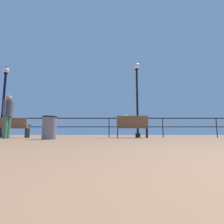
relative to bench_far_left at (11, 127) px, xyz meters
name	(u,v)px	position (x,y,z in m)	size (l,w,h in m)	color
pier_railing	(137,123)	(5.86, 0.72, 0.23)	(18.90, 0.05, 0.99)	black
bench_far_left	(11,127)	(0.00, 0.00, 0.00)	(1.58, 0.74, 0.91)	brown
bench_near_left	(133,126)	(5.59, 0.00, 0.04)	(1.44, 0.66, 1.00)	brown
lamppost_left	(5,98)	(-1.00, 0.90, 1.55)	(0.29, 0.29, 3.81)	black
lamppost_center	(138,92)	(5.98, 0.90, 1.85)	(0.31, 0.31, 4.05)	black
person_by_bench	(9,114)	(0.55, -1.14, 0.47)	(0.33, 0.54, 1.70)	#377454
seagull_on_rail	(127,116)	(5.36, 0.73, 0.55)	(0.35, 0.23, 0.17)	white
trash_bin	(50,128)	(2.58, -2.14, -0.13)	(0.47, 0.47, 0.77)	slate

